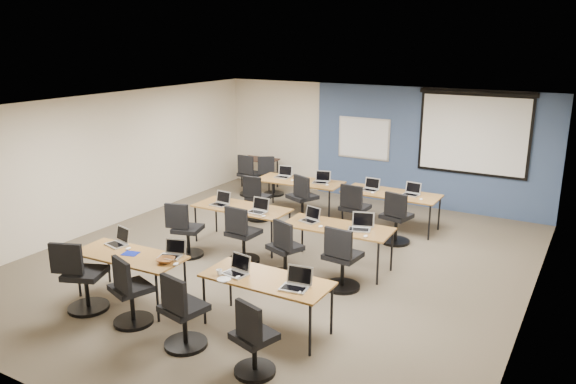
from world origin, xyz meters
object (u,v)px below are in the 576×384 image
Objects in this scene: task_chair_6 at (285,254)px; task_chair_8 at (257,202)px; task_chair_10 at (354,213)px; laptop_0 at (119,240)px; task_chair_11 at (396,222)px; laptop_1 at (172,253)px; task_chair_9 at (302,203)px; laptop_4 at (221,202)px; task_chair_7 at (341,263)px; task_chair_0 at (82,282)px; task_chair_3 at (253,344)px; laptop_11 at (412,192)px; spare_chair_b at (249,179)px; whiteboard at (364,139)px; spare_chair_a at (272,179)px; training_table_mid_left at (242,209)px; training_table_front_right at (267,282)px; task_chair_5 at (242,239)px; task_chair_2 at (182,317)px; laptop_7 at (361,225)px; training_table_front_left at (129,257)px; training_table_back_right at (391,195)px; training_table_mid_right at (338,229)px; laptop_6 at (311,218)px; laptop_2 at (237,269)px; laptop_3 at (296,283)px; task_chair_4 at (185,234)px; task_chair_1 at (130,296)px; laptop_9 at (321,180)px; laptop_5 at (258,209)px; laptop_8 at (283,175)px; utility_table at (259,162)px; projector_screen at (474,129)px; laptop_10 at (371,187)px; training_table_back_left at (299,183)px.

task_chair_6 is 1.02× the size of task_chair_8.
task_chair_10 reaches higher than task_chair_8.
task_chair_6 is at bearing 52.48° from laptop_0.
task_chair_6 is 2.59m from task_chair_11.
laptop_1 is 0.29× the size of task_chair_9.
laptop_4 is 0.31× the size of task_chair_7.
task_chair_8 is (-0.10, 4.66, -0.04)m from task_chair_0.
task_chair_3 is 5.83m from laptop_11.
whiteboard is at bearing 29.61° from spare_chair_b.
spare_chair_a is (-1.80, 5.65, -0.39)m from laptop_1.
task_chair_3 reaches higher than training_table_mid_left.
task_chair_7 reaches higher than training_table_front_right.
task_chair_5 is at bearing -179.09° from task_chair_7.
task_chair_2 reaches higher than laptop_7.
task_chair_11 is at bearing -3.65° from task_chair_8.
laptop_11 is at bearing 46.42° from task_chair_10.
task_chair_5 is at bearing -116.80° from laptop_11.
training_table_front_left is 1.62× the size of task_chair_7.
task_chair_10 is 1.06× the size of spare_chair_a.
training_table_front_right is at bearing -89.74° from training_table_back_right.
spare_chair_b is at bearing 138.94° from training_table_mid_right.
laptop_1 is 1.01× the size of laptop_6.
training_table_front_right is 5.36× the size of laptop_2.
training_table_back_right is at bearing 93.55° from laptop_2.
task_chair_0 is 1.08× the size of task_chair_3.
task_chair_3 is at bearing -94.25° from spare_chair_a.
laptop_3 is at bearing 13.53° from laptop_0.
laptop_11 is at bearing -45.97° from spare_chair_a.
training_table_mid_right is 2.70m from task_chair_4.
task_chair_1 is 3.17× the size of laptop_4.
task_chair_11 is (2.04, 4.75, 0.01)m from task_chair_1.
laptop_5 is at bearing -106.16° from laptop_9.
task_chair_7 is (0.03, -0.80, -0.37)m from laptop_7.
task_chair_3 is 2.98× the size of laptop_9.
laptop_9 is at bearing -6.28° from laptop_8.
laptop_7 is at bearing 3.79° from laptop_4.
laptop_2 is at bearing -91.54° from laptop_9.
whiteboard is at bearing 60.16° from task_chair_4.
task_chair_11 reaches higher than laptop_2.
utility_table reaches higher than training_table_mid_right.
task_chair_1 reaches higher than training_table_mid_left.
training_table_mid_left is 1.72× the size of task_chair_9.
task_chair_9 is 1.03× the size of spare_chair_b.
projector_screen reaches higher than laptop_6.
laptop_4 is (-0.42, -0.08, 0.11)m from training_table_mid_left.
task_chair_4 is at bearing -163.22° from training_table_mid_right.
task_chair_5 is 3.23× the size of laptop_10.
projector_screen is 7.33× the size of laptop_9.
laptop_3 is (2.57, -4.76, 0.11)m from training_table_back_left.
whiteboard reaches higher than laptop_4.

